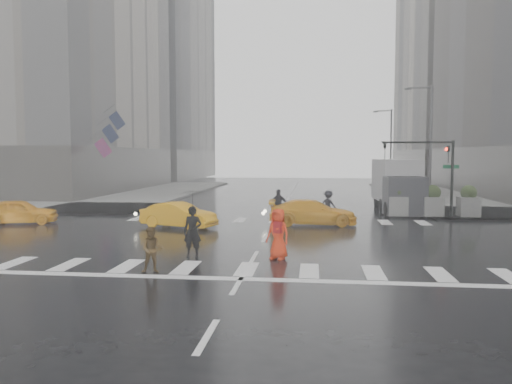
# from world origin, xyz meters

# --- Properties ---
(ground) EXTENTS (120.00, 120.00, 0.00)m
(ground) POSITION_xyz_m (0.00, 0.00, 0.00)
(ground) COLOR black
(ground) RESTS_ON ground
(sidewalk_nw) EXTENTS (35.00, 35.00, 0.15)m
(sidewalk_nw) POSITION_xyz_m (-19.50, 17.50, 0.07)
(sidewalk_nw) COLOR slate
(sidewalk_nw) RESTS_ON ground
(building_nw) EXTENTS (26.05, 26.05, 38.00)m
(building_nw) POSITION_xyz_m (-29.00, 27.00, 17.25)
(building_nw) COLOR #A29A8D
(building_nw) RESTS_ON ground
(building_nw_far) EXTENTS (26.05, 26.05, 44.00)m
(building_nw_far) POSITION_xyz_m (-29.00, 56.00, 20.19)
(building_nw_far) COLOR #63605C
(building_nw_far) RESTS_ON ground
(building_ne_far) EXTENTS (26.05, 26.05, 36.00)m
(building_ne_far) POSITION_xyz_m (29.00, 56.00, 16.27)
(building_ne_far) COLOR #A29A8D
(building_ne_far) RESTS_ON ground
(road_markings) EXTENTS (18.00, 48.00, 0.01)m
(road_markings) POSITION_xyz_m (0.00, 0.00, 0.01)
(road_markings) COLOR silver
(road_markings) RESTS_ON ground
(traffic_signal_pole) EXTENTS (4.45, 0.42, 4.50)m
(traffic_signal_pole) POSITION_xyz_m (9.01, 8.01, 3.22)
(traffic_signal_pole) COLOR black
(traffic_signal_pole) RESTS_ON ground
(street_lamp_near) EXTENTS (2.15, 0.22, 9.00)m
(street_lamp_near) POSITION_xyz_m (10.87, 18.00, 4.95)
(street_lamp_near) COLOR #59595B
(street_lamp_near) RESTS_ON ground
(street_lamp_far) EXTENTS (2.15, 0.22, 9.00)m
(street_lamp_far) POSITION_xyz_m (10.87, 38.00, 4.95)
(street_lamp_far) COLOR #59595B
(street_lamp_far) RESTS_ON ground
(planter_west) EXTENTS (1.10, 1.10, 1.80)m
(planter_west) POSITION_xyz_m (7.00, 8.20, 0.98)
(planter_west) COLOR slate
(planter_west) RESTS_ON ground
(planter_mid) EXTENTS (1.10, 1.10, 1.80)m
(planter_mid) POSITION_xyz_m (9.00, 8.20, 0.98)
(planter_mid) COLOR slate
(planter_mid) RESTS_ON ground
(planter_east) EXTENTS (1.10, 1.10, 1.80)m
(planter_east) POSITION_xyz_m (11.00, 8.20, 0.98)
(planter_east) COLOR slate
(planter_east) RESTS_ON ground
(flag_cluster) EXTENTS (2.87, 3.06, 4.69)m
(flag_cluster) POSITION_xyz_m (-15.08, 18.50, 5.64)
(flag_cluster) COLOR #59595B
(flag_cluster) RESTS_ON ground
(pedestrian_black) EXTENTS (1.01, 1.03, 2.43)m
(pedestrian_black) POSITION_xyz_m (-2.19, -4.31, 1.57)
(pedestrian_black) COLOR black
(pedestrian_black) RESTS_ON ground
(pedestrian_brown) EXTENTS (0.82, 0.71, 1.44)m
(pedestrian_brown) POSITION_xyz_m (-2.86, -6.80, 0.72)
(pedestrian_brown) COLOR #463319
(pedestrian_brown) RESTS_ON ground
(pedestrian_orange) EXTENTS (1.04, 0.90, 1.79)m
(pedestrian_orange) POSITION_xyz_m (0.88, -4.31, 0.90)
(pedestrian_orange) COLOR red
(pedestrian_orange) RESTS_ON ground
(pedestrian_far_a) EXTENTS (1.12, 0.79, 1.76)m
(pedestrian_far_a) POSITION_xyz_m (0.18, 6.01, 0.88)
(pedestrian_far_a) COLOR black
(pedestrian_far_a) RESTS_ON ground
(pedestrian_far_b) EXTENTS (1.20, 1.06, 1.62)m
(pedestrian_far_b) POSITION_xyz_m (2.97, 7.34, 0.81)
(pedestrian_far_b) COLOR black
(pedestrian_far_b) RESTS_ON ground
(taxi_front) EXTENTS (4.23, 2.81, 1.34)m
(taxi_front) POSITION_xyz_m (-13.48, 3.06, 0.67)
(taxi_front) COLOR #F9A40D
(taxi_front) RESTS_ON ground
(taxi_mid) EXTENTS (4.13, 2.49, 1.28)m
(taxi_mid) POSITION_xyz_m (-4.64, 2.67, 0.64)
(taxi_mid) COLOR #F9A40D
(taxi_mid) RESTS_ON ground
(taxi_rear) EXTENTS (4.13, 2.04, 1.33)m
(taxi_rear) POSITION_xyz_m (2.07, 4.53, 0.67)
(taxi_rear) COLOR #F9A40D
(taxi_rear) RESTS_ON ground
(box_truck) EXTENTS (2.39, 6.38, 3.39)m
(box_truck) POSITION_xyz_m (7.50, 11.02, 1.81)
(box_truck) COLOR silver
(box_truck) RESTS_ON ground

